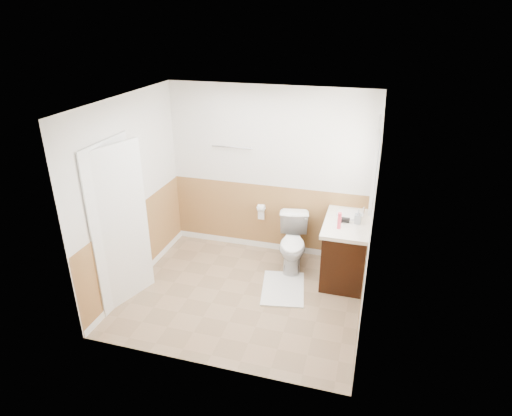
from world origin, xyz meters
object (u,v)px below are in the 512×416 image
(vanity_cabinet, at_px, (346,249))
(bath_mat, at_px, (283,288))
(lotion_bottle, at_px, (339,221))
(soap_dispenser, at_px, (358,217))
(toilet, at_px, (293,243))

(vanity_cabinet, bearing_deg, bath_mat, -140.81)
(vanity_cabinet, height_order, lotion_bottle, lotion_bottle)
(soap_dispenser, bearing_deg, vanity_cabinet, 147.14)
(vanity_cabinet, relative_size, soap_dispenser, 5.82)
(vanity_cabinet, bearing_deg, toilet, -179.69)
(bath_mat, distance_m, lotion_bottle, 1.19)
(bath_mat, height_order, lotion_bottle, lotion_bottle)
(vanity_cabinet, distance_m, soap_dispenser, 0.56)
(lotion_bottle, bearing_deg, bath_mat, -154.29)
(lotion_bottle, distance_m, soap_dispenser, 0.31)
(toilet, distance_m, soap_dispenser, 1.03)
(bath_mat, distance_m, soap_dispenser, 1.37)
(vanity_cabinet, distance_m, lotion_bottle, 0.64)
(vanity_cabinet, bearing_deg, lotion_bottle, -108.73)
(lotion_bottle, bearing_deg, toilet, 155.54)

